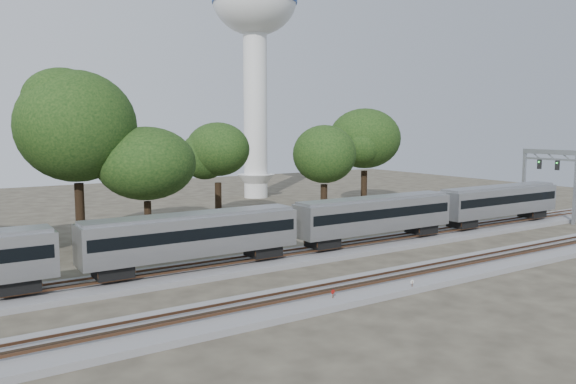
{
  "coord_description": "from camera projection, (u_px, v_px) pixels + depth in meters",
  "views": [
    {
      "loc": [
        -19.24,
        -32.1,
        10.96
      ],
      "look_at": [
        4.85,
        5.0,
        5.83
      ],
      "focal_mm": 35.0,
      "sensor_mm": 36.0,
      "label": 1
    }
  ],
  "objects": [
    {
      "name": "ground",
      "position": [
        268.0,
        288.0,
        38.41
      ],
      "size": [
        160.0,
        160.0,
        0.0
      ],
      "primitive_type": "plane",
      "color": "#383328",
      "rests_on": "ground"
    },
    {
      "name": "track_far",
      "position": [
        228.0,
        267.0,
        43.39
      ],
      "size": [
        160.0,
        5.0,
        0.73
      ],
      "color": "slate",
      "rests_on": "ground"
    },
    {
      "name": "track_near",
      "position": [
        301.0,
        300.0,
        35.06
      ],
      "size": [
        160.0,
        5.0,
        0.73
      ],
      "color": "slate",
      "rests_on": "ground"
    },
    {
      "name": "train",
      "position": [
        195.0,
        234.0,
        41.58
      ],
      "size": [
        86.1,
        2.96,
        4.37
      ],
      "color": "#AFB2B6",
      "rests_on": "ground"
    },
    {
      "name": "switch_stand_red",
      "position": [
        333.0,
        295.0,
        34.81
      ],
      "size": [
        0.29,
        0.1,
        0.94
      ],
      "rotation": [
        0.0,
        0.0,
        0.25
      ],
      "color": "#512D19",
      "rests_on": "ground"
    },
    {
      "name": "switch_stand_white",
      "position": [
        412.0,
        284.0,
        37.29
      ],
      "size": [
        0.27,
        0.05,
        0.86
      ],
      "rotation": [
        0.0,
        0.0,
        -0.04
      ],
      "color": "#512D19",
      "rests_on": "ground"
    },
    {
      "name": "switch_lever",
      "position": [
        408.0,
        290.0,
        37.32
      ],
      "size": [
        0.58,
        0.48,
        0.3
      ],
      "primitive_type": "cube",
      "rotation": [
        0.0,
        0.0,
        0.42
      ],
      "color": "#512D19",
      "rests_on": "ground"
    },
    {
      "name": "water_tower",
      "position": [
        255.0,
        25.0,
        84.96
      ],
      "size": [
        12.86,
        12.86,
        35.61
      ],
      "color": "silver",
      "rests_on": "ground"
    },
    {
      "name": "signal_gantry",
      "position": [
        549.0,
        169.0,
        65.36
      ],
      "size": [
        0.58,
        6.88,
        8.37
      ],
      "color": "gray",
      "rests_on": "ground"
    },
    {
      "name": "tree_3",
      "position": [
        76.0,
        127.0,
        49.96
      ],
      "size": [
        11.2,
        11.2,
        15.79
      ],
      "color": "black",
      "rests_on": "ground"
    },
    {
      "name": "tree_4",
      "position": [
        146.0,
        164.0,
        51.57
      ],
      "size": [
        7.76,
        7.76,
        10.94
      ],
      "color": "black",
      "rests_on": "ground"
    },
    {
      "name": "tree_5",
      "position": [
        218.0,
        149.0,
        64.7
      ],
      "size": [
        8.55,
        8.55,
        12.05
      ],
      "color": "black",
      "rests_on": "ground"
    },
    {
      "name": "tree_6",
      "position": [
        324.0,
        154.0,
        66.16
      ],
      "size": [
        7.91,
        7.91,
        11.16
      ],
      "color": "black",
      "rests_on": "ground"
    },
    {
      "name": "tree_7",
      "position": [
        365.0,
        139.0,
        75.41
      ],
      "size": [
        9.59,
        9.59,
        13.51
      ],
      "color": "black",
      "rests_on": "ground"
    }
  ]
}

